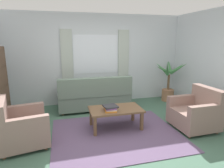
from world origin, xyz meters
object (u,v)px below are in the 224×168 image
object	(u,v)px
coffee_table	(116,111)
potted_plant	(169,84)
couch	(94,96)
armchair_right	(196,112)
book_stack_on_table	(110,108)
armchair_left	(20,127)

from	to	relation	value
coffee_table	potted_plant	bearing A→B (deg)	34.91
couch	potted_plant	size ratio (longest dim) A/B	1.43
armchair_right	book_stack_on_table	world-z (taller)	armchair_right
couch	armchair_left	bearing A→B (deg)	43.84
armchair_left	armchair_right	xyz separation A→B (m)	(3.49, -0.18, 0.00)
potted_plant	coffee_table	bearing A→B (deg)	-145.09
armchair_left	armchair_right	bearing A→B (deg)	-103.94
couch	book_stack_on_table	xyz separation A→B (m)	(0.10, -1.37, 0.13)
armchair_left	coffee_table	world-z (taller)	armchair_left
armchair_right	coffee_table	xyz separation A→B (m)	(-1.65, 0.44, 0.03)
armchair_right	armchair_left	bearing A→B (deg)	-94.27
armchair_left	potted_plant	xyz separation A→B (m)	(3.94, 1.73, 0.19)
couch	armchair_right	xyz separation A→B (m)	(1.89, -1.72, -0.01)
armchair_left	book_stack_on_table	bearing A→B (deg)	-95.48
couch	coffee_table	world-z (taller)	couch
couch	book_stack_on_table	distance (m)	1.38
couch	armchair_left	distance (m)	2.22
armchair_right	potted_plant	size ratio (longest dim) A/B	0.66
potted_plant	armchair_right	bearing A→B (deg)	-103.37
book_stack_on_table	potted_plant	distance (m)	2.74
coffee_table	potted_plant	distance (m)	2.57
armchair_left	book_stack_on_table	size ratio (longest dim) A/B	2.97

